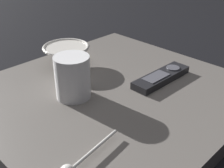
# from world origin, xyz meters

# --- Properties ---
(ground_plane) EXTENTS (6.00, 6.00, 0.00)m
(ground_plane) POSITION_xyz_m (0.00, 0.00, 0.00)
(ground_plane) COLOR black
(table) EXTENTS (0.60, 0.64, 0.04)m
(table) POSITION_xyz_m (0.00, 0.00, 0.02)
(table) COLOR #5B5651
(table) RESTS_ON ground
(cereal_bowl) EXTENTS (0.14, 0.14, 0.06)m
(cereal_bowl) POSITION_xyz_m (-0.19, 0.01, 0.08)
(cereal_bowl) COLOR beige
(cereal_bowl) RESTS_ON table
(coffee_mug) EXTENTS (0.08, 0.08, 0.10)m
(coffee_mug) POSITION_xyz_m (-0.04, -0.09, 0.09)
(coffee_mug) COLOR white
(coffee_mug) RESTS_ON table
(teaspoon) EXTENTS (0.04, 0.15, 0.03)m
(teaspoon) POSITION_xyz_m (0.16, -0.25, 0.06)
(teaspoon) COLOR silver
(teaspoon) RESTS_ON table
(tv_remote_near) EXTENTS (0.06, 0.19, 0.02)m
(tv_remote_near) POSITION_xyz_m (0.06, 0.13, 0.05)
(tv_remote_near) COLOR black
(tv_remote_near) RESTS_ON table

